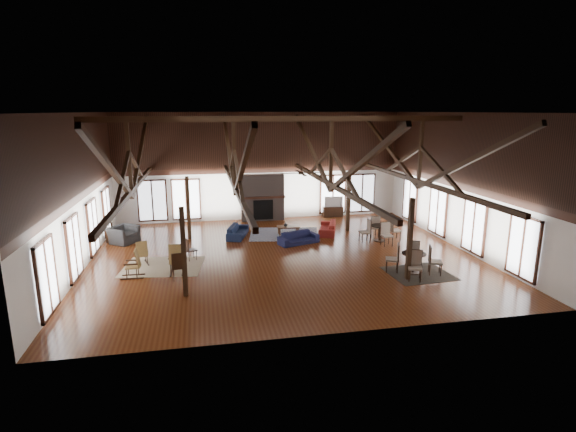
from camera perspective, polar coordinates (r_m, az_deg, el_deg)
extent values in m
plane|color=#5E2D13|center=(19.28, -0.53, -5.11)|extent=(16.00, 16.00, 0.00)
cube|color=black|center=(18.30, -0.57, 13.02)|extent=(16.00, 14.00, 0.02)
cube|color=white|center=(25.40, -3.43, 6.28)|extent=(16.00, 0.02, 6.00)
cube|color=white|center=(11.89, 5.59, -1.81)|extent=(16.00, 0.02, 6.00)
cube|color=white|center=(18.85, -25.24, 2.59)|extent=(0.02, 14.00, 6.00)
cube|color=white|center=(21.48, 21.00, 4.14)|extent=(0.02, 14.00, 6.00)
cube|color=#331D0E|center=(18.30, -0.57, 12.24)|extent=(15.60, 0.18, 0.22)
cube|color=#331D0E|center=(18.45, -19.23, 3.07)|extent=(0.16, 13.70, 0.18)
cube|color=#331D0E|center=(18.27, -19.55, 7.24)|extent=(0.14, 0.14, 2.70)
cube|color=#331D0E|center=(21.74, -18.22, 7.85)|extent=(0.15, 7.07, 3.12)
cube|color=#331D0E|center=(14.85, -21.42, 5.38)|extent=(0.15, 7.07, 3.12)
cube|color=#331D0E|center=(18.30, -6.73, 3.64)|extent=(0.16, 13.70, 0.18)
cube|color=#331D0E|center=(18.12, -6.85, 7.86)|extent=(0.14, 0.14, 2.70)
cube|color=#331D0E|center=(21.61, -7.54, 8.37)|extent=(0.15, 7.07, 3.12)
cube|color=#331D0E|center=(14.67, -5.80, 6.13)|extent=(0.15, 7.07, 3.12)
cube|color=#331D0E|center=(19.01, 5.41, 4.04)|extent=(0.16, 13.70, 0.18)
cube|color=#331D0E|center=(18.84, 5.50, 8.09)|extent=(0.14, 0.14, 2.70)
cube|color=#331D0E|center=(22.22, 2.92, 8.59)|extent=(0.15, 7.07, 3.12)
cube|color=#331D0E|center=(15.54, 9.14, 6.43)|extent=(0.15, 7.07, 3.12)
cube|color=#331D0E|center=(20.49, 16.24, 4.24)|extent=(0.16, 13.70, 0.18)
cube|color=#331D0E|center=(20.33, 16.48, 7.99)|extent=(0.14, 0.14, 2.70)
cube|color=#331D0E|center=(23.50, 12.54, 8.55)|extent=(0.15, 7.07, 3.12)
cube|color=#331D0E|center=(17.32, 21.75, 6.35)|extent=(0.15, 7.07, 3.12)
cube|color=#331D0E|center=(15.21, -13.10, -4.52)|extent=(0.16, 0.16, 3.05)
cube|color=#331D0E|center=(16.86, 15.20, -2.88)|extent=(0.16, 0.16, 3.05)
cube|color=#331D0E|center=(21.98, -12.54, 0.99)|extent=(0.16, 0.16, 3.05)
cube|color=#331D0E|center=(23.16, 7.65, 1.81)|extent=(0.16, 0.16, 3.05)
cube|color=brown|center=(25.35, -3.28, 2.38)|extent=(2.40, 0.62, 2.60)
cube|color=black|center=(25.17, -3.16, 0.79)|extent=(1.10, 0.06, 1.10)
cube|color=black|center=(25.07, -3.20, 2.37)|extent=(2.50, 0.20, 0.12)
cylinder|color=black|center=(17.54, 1.66, 6.62)|extent=(0.04, 0.04, 0.70)
cylinder|color=black|center=(17.58, 1.65, 5.48)|extent=(0.20, 0.20, 0.10)
cube|color=black|center=(17.68, 3.08, 5.52)|extent=(0.70, 0.12, 0.02)
cube|color=black|center=(18.02, 1.34, 5.67)|extent=(0.12, 0.70, 0.02)
cube|color=black|center=(17.49, 0.21, 5.45)|extent=(0.70, 0.12, 0.02)
cube|color=black|center=(17.15, 1.98, 5.28)|extent=(0.12, 0.70, 0.02)
imported|color=#141637|center=(20.98, 1.34, -2.79)|extent=(2.03, 1.31, 0.55)
imported|color=#141D38|center=(22.24, -6.41, -1.93)|extent=(2.05, 1.27, 0.56)
imported|color=maroon|center=(22.85, 5.02, -1.47)|extent=(2.11, 1.37, 0.57)
cube|color=brown|center=(22.49, 0.04, -1.37)|extent=(1.15, 0.64, 0.06)
cube|color=brown|center=(22.29, -1.05, -2.08)|extent=(0.06, 0.06, 0.37)
cube|color=brown|center=(22.63, -1.21, -1.83)|extent=(0.06, 0.06, 0.37)
cube|color=brown|center=(22.46, 1.30, -1.96)|extent=(0.06, 0.06, 0.37)
cube|color=brown|center=(22.81, 1.10, -1.72)|extent=(0.06, 0.06, 0.37)
imported|color=#B2B2B2|center=(22.40, -0.31, -1.08)|extent=(0.25, 0.25, 0.20)
imported|color=#2A2A2C|center=(22.47, -20.16, -2.23)|extent=(1.54, 1.58, 0.78)
cube|color=black|center=(22.88, -21.42, -2.23)|extent=(0.49, 0.49, 0.66)
cylinder|color=black|center=(22.76, -21.53, -0.95)|extent=(0.08, 0.08, 0.39)
cone|color=beige|center=(22.70, -21.58, -0.31)|extent=(0.35, 0.35, 0.28)
cube|color=olive|center=(19.15, -18.11, -4.72)|extent=(0.54, 0.53, 0.05)
cube|color=olive|center=(18.88, -18.05, -4.03)|extent=(0.46, 0.29, 0.63)
cube|color=black|center=(19.23, -18.56, -5.81)|extent=(0.28, 0.75, 0.05)
cube|color=black|center=(19.29, -17.50, -5.67)|extent=(0.28, 0.75, 0.05)
cube|color=olive|center=(17.75, -13.94, -5.60)|extent=(0.54, 0.52, 0.05)
cube|color=olive|center=(17.41, -14.08, -4.73)|extent=(0.53, 0.22, 0.76)
cube|color=black|center=(17.91, -14.56, -6.92)|extent=(0.09, 0.93, 0.05)
cube|color=black|center=(17.87, -13.16, -6.89)|extent=(0.09, 0.93, 0.05)
cube|color=olive|center=(17.75, -19.19, -6.11)|extent=(0.46, 0.48, 0.05)
cube|color=olive|center=(17.61, -18.57, -5.09)|extent=(0.19, 0.48, 0.69)
cube|color=black|center=(17.69, -19.19, -7.52)|extent=(0.84, 0.06, 0.05)
cube|color=black|center=(18.06, -19.00, -7.08)|extent=(0.84, 0.06, 0.05)
cube|color=black|center=(19.09, -12.19, -4.25)|extent=(0.52, 0.52, 0.05)
cube|color=black|center=(18.96, -12.75, -3.58)|extent=(0.18, 0.39, 0.53)
cylinder|color=black|center=(19.16, -12.16, -4.87)|extent=(0.03, 0.03, 0.43)
cube|color=black|center=(17.02, -13.78, -6.31)|extent=(0.51, 0.51, 0.05)
cube|color=black|center=(16.73, -13.78, -5.59)|extent=(0.46, 0.10, 0.60)
cylinder|color=black|center=(17.10, -13.74, -7.08)|extent=(0.04, 0.04, 0.49)
cylinder|color=black|center=(17.77, 15.71, -4.61)|extent=(0.91, 0.91, 0.04)
cylinder|color=black|center=(17.89, 15.63, -5.76)|extent=(0.10, 0.10, 0.75)
cylinder|color=black|center=(18.01, 15.56, -6.90)|extent=(0.55, 0.55, 0.04)
cylinder|color=black|center=(21.71, 11.64, -1.22)|extent=(0.88, 0.88, 0.04)
cylinder|color=black|center=(21.81, 11.59, -2.15)|extent=(0.10, 0.10, 0.73)
cylinder|color=black|center=(21.90, 11.55, -3.07)|extent=(0.53, 0.53, 0.04)
imported|color=#B2B2B2|center=(17.82, 15.61, -4.33)|extent=(0.17, 0.17, 0.10)
imported|color=#B2B2B2|center=(21.72, 11.81, -1.03)|extent=(0.15, 0.15, 0.10)
cube|color=black|center=(26.49, 5.69, 0.59)|extent=(1.17, 0.44, 0.59)
imported|color=#B2B2B2|center=(26.37, 5.78, 1.86)|extent=(1.07, 0.24, 0.61)
cube|color=tan|center=(18.71, -15.56, -6.18)|extent=(3.36, 2.80, 0.01)
cube|color=#1C244F|center=(22.62, -0.47, -2.31)|extent=(3.80, 3.10, 0.01)
cube|color=black|center=(18.00, 16.25, -7.00)|extent=(2.42, 2.23, 0.01)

